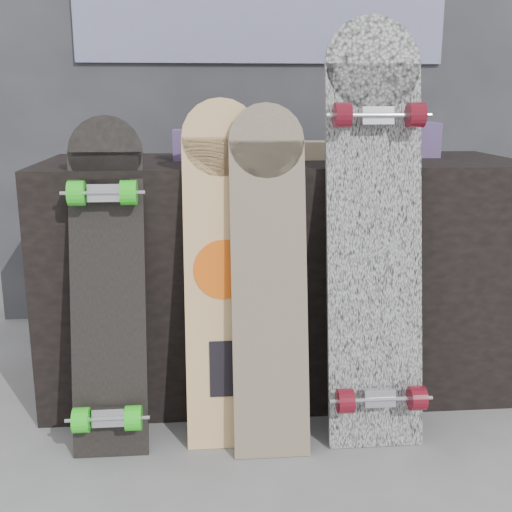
{
  "coord_description": "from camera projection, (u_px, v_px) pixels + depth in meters",
  "views": [
    {
      "loc": [
        -0.28,
        -1.67,
        1.0
      ],
      "look_at": [
        -0.12,
        0.2,
        0.54
      ],
      "focal_mm": 45.0,
      "sensor_mm": 36.0,
      "label": 1
    }
  ],
  "objects": [
    {
      "name": "ground",
      "position": [
        301.0,
        451.0,
        1.88
      ],
      "size": [
        60.0,
        60.0,
        0.0
      ],
      "primitive_type": "plane",
      "color": "slate",
      "rests_on": "ground"
    },
    {
      "name": "vendor_table",
      "position": [
        281.0,
        274.0,
        2.26
      ],
      "size": [
        1.6,
        0.6,
        0.8
      ],
      "primitive_type": "cube",
      "color": "black",
      "rests_on": "ground"
    },
    {
      "name": "longboard_geisha",
      "position": [
        223.0,
        264.0,
        1.87
      ],
      "size": [
        0.23,
        0.21,
        1.01
      ],
      "rotation": [
        -0.19,
        0.0,
        0.0
      ],
      "color": "#CFB38B",
      "rests_on": "ground"
    },
    {
      "name": "longboard_cascadia",
      "position": [
        375.0,
        225.0,
        1.86
      ],
      "size": [
        0.28,
        0.32,
        1.24
      ],
      "rotation": [
        -0.2,
        0.0,
        0.0
      ],
      "color": "silver",
      "rests_on": "ground"
    },
    {
      "name": "merch_box_small",
      "position": [
        415.0,
        139.0,
        2.27
      ],
      "size": [
        0.14,
        0.14,
        0.12
      ],
      "primitive_type": "cube",
      "color": "#573267",
      "rests_on": "vendor_table"
    },
    {
      "name": "longboard_celtic",
      "position": [
        269.0,
        269.0,
        1.84
      ],
      "size": [
        0.22,
        0.25,
        0.99
      ],
      "rotation": [
        -0.23,
        0.0,
        0.0
      ],
      "color": "tan",
      "rests_on": "ground"
    },
    {
      "name": "merch_box_flat",
      "position": [
        309.0,
        150.0,
        2.18
      ],
      "size": [
        0.22,
        0.1,
        0.06
      ],
      "primitive_type": "cube",
      "color": "#D1B78C",
      "rests_on": "vendor_table"
    },
    {
      "name": "booth",
      "position": [
        260.0,
        76.0,
        2.92
      ],
      "size": [
        2.4,
        0.22,
        2.2
      ],
      "color": "#313136",
      "rests_on": "ground"
    },
    {
      "name": "skateboard_dark",
      "position": [
        107.0,
        282.0,
        1.83
      ],
      "size": [
        0.21,
        0.31,
        0.96
      ],
      "rotation": [
        -0.24,
        0.0,
        0.0
      ],
      "color": "black",
      "rests_on": "ground"
    },
    {
      "name": "merch_box_purple",
      "position": [
        200.0,
        145.0,
        2.16
      ],
      "size": [
        0.18,
        0.12,
        0.1
      ],
      "primitive_type": "cube",
      "color": "#573267",
      "rests_on": "vendor_table"
    }
  ]
}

